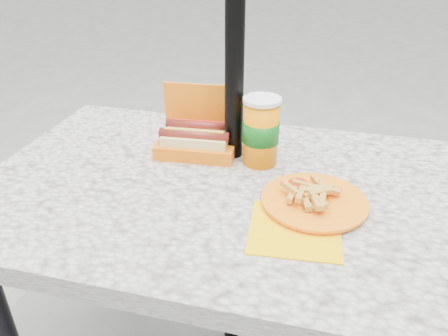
% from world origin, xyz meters
% --- Properties ---
extents(picnic_table, '(1.20, 0.80, 0.75)m').
position_xyz_m(picnic_table, '(0.00, 0.00, 0.64)').
color(picnic_table, beige).
rests_on(picnic_table, ground).
extents(umbrella_pole, '(0.05, 0.05, 2.20)m').
position_xyz_m(umbrella_pole, '(0.00, 0.16, 1.10)').
color(umbrella_pole, black).
rests_on(umbrella_pole, ground).
extents(hotdog_box, '(0.23, 0.16, 0.18)m').
position_xyz_m(hotdog_box, '(-0.10, 0.15, 0.79)').
color(hotdog_box, orange).
rests_on(hotdog_box, picnic_table).
extents(fries_plate, '(0.26, 0.33, 0.05)m').
position_xyz_m(fries_plate, '(0.23, -0.05, 0.76)').
color(fries_plate, '#FFC000').
rests_on(fries_plate, picnic_table).
extents(soda_cup, '(0.10, 0.10, 0.18)m').
position_xyz_m(soda_cup, '(0.08, 0.13, 0.84)').
color(soda_cup, orange).
rests_on(soda_cup, picnic_table).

